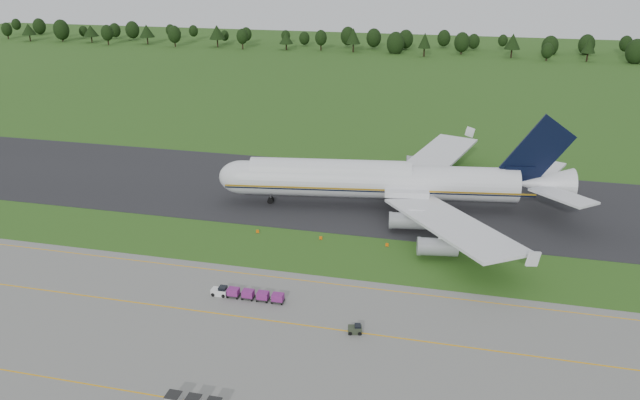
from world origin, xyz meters
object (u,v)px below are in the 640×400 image
(utility_cart, at_px, (355,330))
(edge_markers, at_px, (321,238))
(aircraft, at_px, (384,180))
(baggage_train, at_px, (246,294))

(utility_cart, bearing_deg, edge_markers, 112.32)
(aircraft, bearing_deg, baggage_train, -110.05)
(baggage_train, xyz_separation_m, edge_markers, (5.93, 22.19, -0.51))
(aircraft, xyz_separation_m, utility_cart, (2.59, -44.90, -5.06))
(baggage_train, height_order, utility_cart, baggage_train)
(aircraft, distance_m, baggage_train, 42.68)
(utility_cart, relative_size, edge_markers, 0.08)
(aircraft, relative_size, baggage_train, 6.30)
(baggage_train, bearing_deg, utility_cart, -16.50)
(utility_cart, bearing_deg, aircraft, 93.30)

